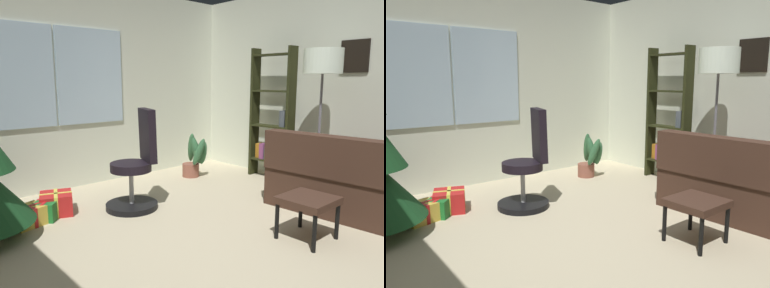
% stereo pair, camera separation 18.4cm
% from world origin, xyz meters
% --- Properties ---
extents(ground_plane, '(4.65, 5.16, 0.10)m').
position_xyz_m(ground_plane, '(0.00, 0.00, -0.05)').
color(ground_plane, '#C4B694').
extents(wall_back_with_windows, '(4.65, 0.12, 2.58)m').
position_xyz_m(wall_back_with_windows, '(-0.02, 2.63, 1.30)').
color(wall_back_with_windows, silver).
rests_on(wall_back_with_windows, ground_plane).
extents(wall_right_with_frames, '(0.12, 5.16, 2.58)m').
position_xyz_m(wall_right_with_frames, '(2.38, -0.00, 1.29)').
color(wall_right_with_frames, silver).
rests_on(wall_right_with_frames, ground_plane).
extents(couch, '(1.58, 1.79, 0.84)m').
position_xyz_m(couch, '(1.70, -0.41, 0.30)').
color(couch, '#3E281D').
rests_on(couch, ground_plane).
extents(footstool, '(0.44, 0.42, 0.38)m').
position_xyz_m(footstool, '(0.65, -0.30, 0.33)').
color(footstool, '#3E281D').
rests_on(footstool, ground_plane).
extents(gift_box_red, '(0.41, 0.43, 0.22)m').
position_xyz_m(gift_box_red, '(-0.74, 1.78, 0.11)').
color(gift_box_red, red).
rests_on(gift_box_red, ground_plane).
extents(gift_box_green, '(0.38, 0.39, 0.19)m').
position_xyz_m(gift_box_green, '(-0.84, 1.72, 0.09)').
color(gift_box_green, '#1E722D').
rests_on(gift_box_green, ground_plane).
extents(gift_box_gold, '(0.36, 0.32, 0.19)m').
position_xyz_m(gift_box_gold, '(-1.06, 1.65, 0.09)').
color(gift_box_gold, gold).
rests_on(gift_box_gold, ground_plane).
extents(office_chair, '(0.57, 0.56, 1.08)m').
position_xyz_m(office_chair, '(-0.01, 1.37, 0.42)').
color(office_chair, black).
rests_on(office_chair, ground_plane).
extents(bookshelf, '(0.18, 0.64, 1.81)m').
position_xyz_m(bookshelf, '(2.11, 1.16, 0.80)').
color(bookshelf, black).
rests_on(bookshelf, ground_plane).
extents(floor_lamp, '(0.44, 0.44, 1.73)m').
position_xyz_m(floor_lamp, '(1.82, 0.28, 1.50)').
color(floor_lamp, slate).
rests_on(floor_lamp, ground_plane).
extents(potted_plant, '(0.31, 0.46, 0.64)m').
position_xyz_m(potted_plant, '(1.35, 1.92, 0.27)').
color(potted_plant, brown).
rests_on(potted_plant, ground_plane).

